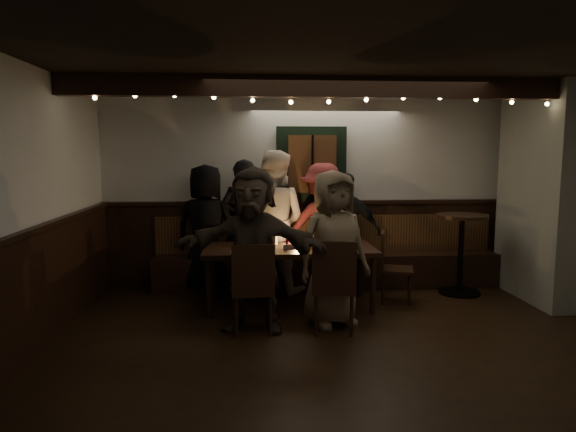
{
  "coord_description": "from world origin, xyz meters",
  "views": [
    {
      "loc": [
        -1.06,
        -4.47,
        1.82
      ],
      "look_at": [
        -0.58,
        1.6,
        1.05
      ],
      "focal_mm": 32.0,
      "sensor_mm": 36.0,
      "label": 1
    }
  ],
  "objects": [
    {
      "name": "room",
      "position": [
        1.07,
        1.42,
        1.07
      ],
      "size": [
        6.02,
        5.01,
        2.62
      ],
      "color": "black",
      "rests_on": "ground"
    },
    {
      "name": "dining_table",
      "position": [
        -0.58,
        1.4,
        0.65
      ],
      "size": [
        1.98,
        0.85,
        0.86
      ],
      "color": "black",
      "rests_on": "ground"
    },
    {
      "name": "chair_near_left",
      "position": [
        -1.02,
        0.49,
        0.52
      ],
      "size": [
        0.45,
        0.45,
        0.93
      ],
      "color": "black",
      "rests_on": "ground"
    },
    {
      "name": "chair_near_right",
      "position": [
        -0.21,
        0.45,
        0.54
      ],
      "size": [
        0.49,
        0.49,
        0.96
      ],
      "color": "black",
      "rests_on": "ground"
    },
    {
      "name": "chair_end",
      "position": [
        0.65,
        1.51,
        0.48
      ],
      "size": [
        0.48,
        0.48,
        0.86
      ],
      "color": "black",
      "rests_on": "ground"
    },
    {
      "name": "high_top",
      "position": [
        1.65,
        1.78,
        0.65
      ],
      "size": [
        0.64,
        0.64,
        1.02
      ],
      "color": "black",
      "rests_on": "ground"
    },
    {
      "name": "person_a",
      "position": [
        -1.6,
        2.12,
        0.83
      ],
      "size": [
        0.91,
        0.71,
        1.66
      ],
      "primitive_type": "imported",
      "rotation": [
        0.0,
        0.0,
        2.89
      ],
      "color": "black",
      "rests_on": "ground"
    },
    {
      "name": "person_b",
      "position": [
        -1.11,
        2.06,
        0.86
      ],
      "size": [
        0.71,
        0.55,
        1.72
      ],
      "primitive_type": "imported",
      "rotation": [
        0.0,
        0.0,
        2.91
      ],
      "color": "black",
      "rests_on": "ground"
    },
    {
      "name": "person_c",
      "position": [
        -0.74,
        2.1,
        0.92
      ],
      "size": [
        1.1,
        0.99,
        1.83
      ],
      "primitive_type": "imported",
      "rotation": [
        0.0,
        0.0,
        2.73
      ],
      "color": "silver",
      "rests_on": "ground"
    },
    {
      "name": "person_d",
      "position": [
        -0.08,
        2.14,
        0.83
      ],
      "size": [
        1.08,
        0.63,
        1.67
      ],
      "primitive_type": "imported",
      "rotation": [
        0.0,
        0.0,
        3.15
      ],
      "color": "maroon",
      "rests_on": "ground"
    },
    {
      "name": "person_e",
      "position": [
        0.24,
        2.16,
        0.77
      ],
      "size": [
        0.98,
        0.71,
        1.54
      ],
      "primitive_type": "imported",
      "rotation": [
        0.0,
        0.0,
        2.72
      ],
      "color": "black",
      "rests_on": "ground"
    },
    {
      "name": "person_f",
      "position": [
        -1.01,
        0.64,
        0.84
      ],
      "size": [
        1.63,
        0.86,
        1.67
      ],
      "primitive_type": "imported",
      "rotation": [
        0.0,
        0.0,
        -0.25
      ],
      "color": "#382D25",
      "rests_on": "ground"
    },
    {
      "name": "person_g",
      "position": [
        -0.18,
        0.74,
        0.82
      ],
      "size": [
        0.92,
        0.76,
        1.63
      ],
      "primitive_type": "imported",
      "rotation": [
        0.0,
        0.0,
        0.34
      ],
      "color": "#72604A",
      "rests_on": "ground"
    }
  ]
}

